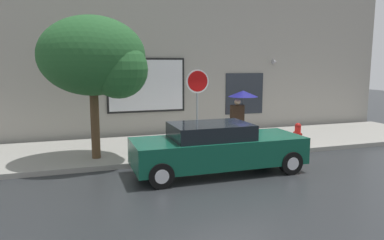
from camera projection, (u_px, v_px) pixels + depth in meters
name	position (u px, v px, depth m)	size (l,w,h in m)	color
ground_plane	(230.00, 169.00, 10.37)	(60.00, 60.00, 0.00)	#282B2D
sidewalk	(196.00, 145.00, 13.17)	(20.00, 4.00, 0.15)	gray
building_facade	(176.00, 52.00, 14.99)	(20.00, 0.67, 7.00)	#9E998E
parked_car	(217.00, 148.00, 9.99)	(4.74, 1.81, 1.39)	#0F4C38
fire_hydrant	(298.00, 133.00, 13.22)	(0.30, 0.44, 0.72)	red
pedestrian_with_umbrella	(241.00, 101.00, 12.94)	(1.07, 1.07, 1.91)	black
street_tree	(98.00, 59.00, 10.58)	(3.11, 2.65, 4.25)	#4C3823
stop_sign	(197.00, 94.00, 11.62)	(0.76, 0.10, 2.68)	gray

